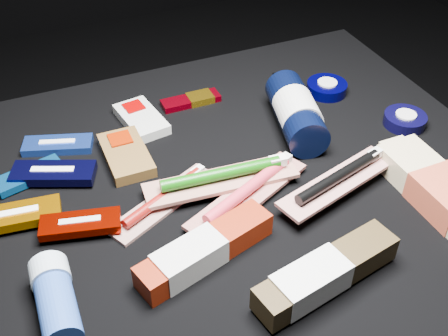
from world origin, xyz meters
name	(u,v)px	position (x,y,z in m)	size (l,w,h in m)	color
ground	(219,327)	(0.00, 0.00, 0.00)	(3.00, 3.00, 0.00)	black
cloth_table	(219,264)	(0.00, 0.00, 0.20)	(0.98, 0.78, 0.40)	black
luna_bar_0	(58,145)	(-0.22, 0.20, 0.41)	(0.13, 0.08, 0.02)	blue
luna_bar_1	(29,175)	(-0.28, 0.13, 0.41)	(0.12, 0.07, 0.01)	#0D5DA8
luna_bar_2	(53,173)	(-0.24, 0.12, 0.41)	(0.14, 0.10, 0.02)	black
luna_bar_3	(16,216)	(-0.31, 0.04, 0.42)	(0.14, 0.06, 0.02)	#AC6300
luna_bar_4	(81,224)	(-0.23, -0.02, 0.42)	(0.12, 0.07, 0.02)	#720900
clif_bar_0	(125,153)	(-0.12, 0.12, 0.41)	(0.07, 0.13, 0.02)	brown
clif_bar_1	(140,118)	(-0.07, 0.22, 0.41)	(0.08, 0.13, 0.02)	beige
power_bar	(194,100)	(0.05, 0.24, 0.41)	(0.11, 0.04, 0.01)	#73010D
lotion_bottle	(296,112)	(0.19, 0.08, 0.44)	(0.11, 0.23, 0.07)	black
cream_tin_upper	(327,88)	(0.30, 0.17, 0.41)	(0.08, 0.08, 0.02)	black
cream_tin_lower	(405,120)	(0.38, 0.01, 0.41)	(0.08, 0.08, 0.02)	black
bodywash_bottle	(438,190)	(0.30, -0.17, 0.42)	(0.08, 0.23, 0.05)	#CCB88A
deodorant_stick	(55,299)	(-0.28, -0.15, 0.42)	(0.05, 0.13, 0.05)	#254797
toothbrush_pack_0	(165,199)	(-0.09, -0.01, 0.41)	(0.20, 0.13, 0.02)	#B3AEA8
toothbrush_pack_1	(249,191)	(0.03, -0.05, 0.42)	(0.24, 0.15, 0.03)	#A7A19D
toothbrush_pack_2	(223,177)	(0.00, -0.01, 0.42)	(0.25, 0.08, 0.03)	#AEA5A2
toothbrush_pack_3	(340,179)	(0.17, -0.10, 0.43)	(0.23, 0.11, 0.02)	beige
toothpaste_carton_red	(200,253)	(-0.09, -0.14, 0.42)	(0.21, 0.10, 0.04)	maroon
toothpaste_carton_green	(321,276)	(0.04, -0.25, 0.43)	(0.22, 0.09, 0.04)	#312410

